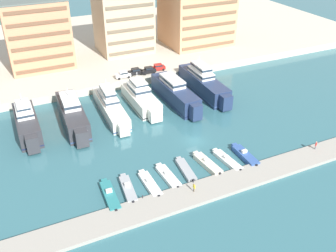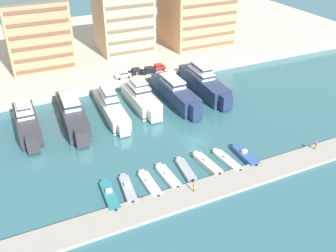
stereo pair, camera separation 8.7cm
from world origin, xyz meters
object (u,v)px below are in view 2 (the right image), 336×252
object	(u,v)px
motorboat_teal_far_left	(110,195)
motorboat_white_mid_right	(227,160)
car_black_mid_left	(149,70)
yacht_navy_center	(175,93)
motorboat_grey_left	(128,189)
car_white_far_left	(123,74)
yacht_ivory_mid_left	(110,106)
motorboat_white_mid_left	(150,184)
pedestrian_near_edge	(316,145)
motorboat_cream_center_right	(207,164)
motorboat_white_center_left	(168,176)
car_red_center_left	(158,67)
motorboat_blue_right	(245,155)
yacht_navy_center_right	(204,83)
pedestrian_mid_deck	(194,187)
motorboat_grey_center	(186,170)
car_black_left	(135,71)
yacht_ivory_center_left	(141,98)
yacht_charcoal_left	(73,114)
yacht_charcoal_far_left	(27,123)

from	to	relation	value
motorboat_teal_far_left	motorboat_white_mid_right	bearing A→B (deg)	0.41
car_black_mid_left	yacht_navy_center	bearing A→B (deg)	-86.55
motorboat_grey_left	car_white_far_left	xyz separation A→B (m)	(13.70, 41.34, 2.61)
yacht_ivory_mid_left	car_black_mid_left	world-z (taller)	yacht_ivory_mid_left
motorboat_grey_left	motorboat_white_mid_left	xyz separation A→B (m)	(3.90, -0.32, -0.07)
pedestrian_near_edge	motorboat_cream_center_right	bearing A→B (deg)	166.94
motorboat_white_center_left	car_red_center_left	bearing A→B (deg)	68.46
motorboat_grey_left	motorboat_white_mid_left	size ratio (longest dim) A/B	0.98
motorboat_blue_right	car_red_center_left	size ratio (longest dim) A/B	1.90
yacht_ivory_mid_left	motorboat_cream_center_right	world-z (taller)	yacht_ivory_mid_left
yacht_navy_center_right	yacht_ivory_mid_left	bearing A→B (deg)	-177.89
motorboat_teal_far_left	pedestrian_mid_deck	size ratio (longest dim) A/B	5.04
motorboat_blue_right	pedestrian_mid_deck	bearing A→B (deg)	-159.59
yacht_ivory_mid_left	yacht_navy_center_right	size ratio (longest dim) A/B	0.95
motorboat_cream_center_right	pedestrian_mid_deck	size ratio (longest dim) A/B	4.75
motorboat_grey_center	motorboat_cream_center_right	bearing A→B (deg)	-4.06
motorboat_cream_center_right	car_black_mid_left	xyz separation A→B (m)	(5.21, 40.95, 2.55)
car_white_far_left	car_black_left	size ratio (longest dim) A/B	1.00
motorboat_cream_center_right	pedestrian_mid_deck	bearing A→B (deg)	-135.35
yacht_navy_center	motorboat_white_mid_right	bearing A→B (deg)	-94.40
yacht_ivory_center_left	yacht_navy_center	bearing A→B (deg)	-11.49
motorboat_cream_center_right	pedestrian_mid_deck	distance (m)	8.60
car_red_center_left	motorboat_cream_center_right	bearing A→B (deg)	-101.35
yacht_charcoal_left	yacht_ivory_mid_left	size ratio (longest dim) A/B	0.98
motorboat_grey_center	motorboat_teal_far_left	bearing A→B (deg)	-176.17
yacht_navy_center	motorboat_grey_left	xyz separation A→B (m)	(-21.91, -26.39, -2.00)
motorboat_white_mid_right	pedestrian_near_edge	world-z (taller)	pedestrian_near_edge
yacht_navy_center	yacht_navy_center_right	distance (m)	9.27
yacht_ivory_mid_left	motorboat_grey_center	bearing A→B (deg)	-77.90
yacht_navy_center	yacht_ivory_center_left	bearing A→B (deg)	168.51
motorboat_white_mid_left	car_white_far_left	size ratio (longest dim) A/B	1.93
pedestrian_near_edge	motorboat_teal_far_left	bearing A→B (deg)	173.93
yacht_navy_center_right	car_black_mid_left	xyz separation A→B (m)	(-9.95, 12.93, 0.43)
motorboat_white_mid_left	pedestrian_mid_deck	distance (m)	7.98
yacht_charcoal_left	motorboat_white_mid_left	bearing A→B (deg)	-75.14
car_white_far_left	yacht_ivory_mid_left	bearing A→B (deg)	-119.98
yacht_charcoal_far_left	pedestrian_mid_deck	xyz separation A→B (m)	(22.55, -32.17, -0.85)
motorboat_white_mid_left	motorboat_grey_center	size ratio (longest dim) A/B	1.05
motorboat_teal_far_left	car_red_center_left	bearing A→B (deg)	57.08
yacht_ivory_center_left	motorboat_teal_far_left	xyz separation A→B (m)	(-16.89, -28.39, -1.76)
yacht_navy_center_right	pedestrian_near_edge	distance (m)	33.66
yacht_charcoal_left	motorboat_grey_left	size ratio (longest dim) A/B	2.72
yacht_ivory_mid_left	motorboat_white_mid_right	distance (m)	31.08
yacht_navy_center_right	yacht_ivory_center_left	bearing A→B (deg)	-178.99
motorboat_grey_left	yacht_navy_center_right	bearing A→B (deg)	42.53
yacht_navy_center	motorboat_grey_center	bearing A→B (deg)	-112.16
yacht_charcoal_left	motorboat_blue_right	size ratio (longest dim) A/B	2.69
yacht_ivory_mid_left	car_white_far_left	size ratio (longest dim) A/B	5.31
car_black_mid_left	motorboat_cream_center_right	bearing A→B (deg)	-97.26
yacht_charcoal_far_left	car_white_far_left	distance (m)	30.36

